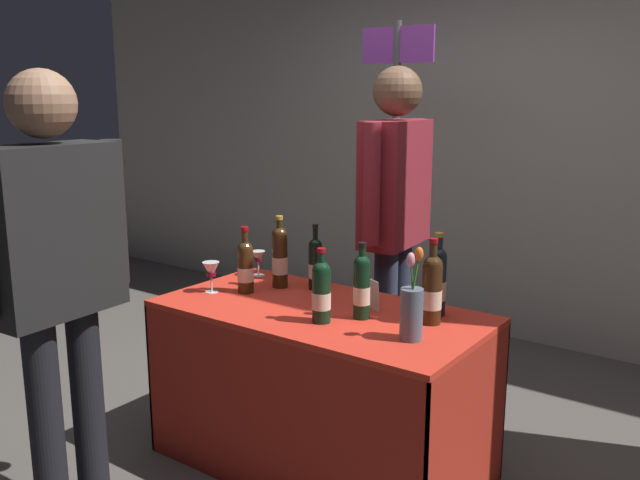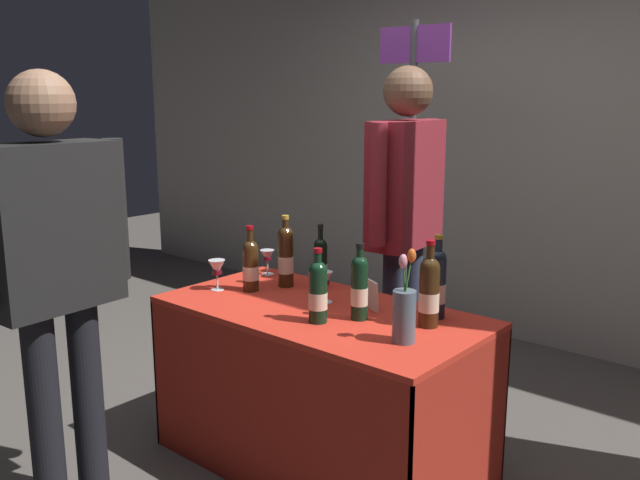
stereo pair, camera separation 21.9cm
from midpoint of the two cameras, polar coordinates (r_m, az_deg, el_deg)
name	(u,v)px [view 2 (the right image)]	position (r m, az deg, el deg)	size (l,w,h in m)	color
ground_plane	(320,464)	(3.20, 2.07, -18.34)	(12.00, 12.00, 0.00)	#514C47
back_partition	(537,119)	(4.63, 19.12, 9.58)	(7.91, 0.12, 2.94)	#9E998E
tasting_table	(320,359)	(2.98, 2.14, -9.96)	(1.41, 0.72, 0.73)	red
featured_wine_bottle	(250,264)	(3.13, -3.91, -2.08)	(0.07, 0.07, 0.31)	#38230F
display_bottle_0	(320,263)	(3.15, 2.03, -1.95)	(0.07, 0.07, 0.31)	black
display_bottle_1	(318,291)	(2.70, 2.16, -4.31)	(0.08, 0.08, 0.30)	black
display_bottle_2	(286,256)	(3.19, -0.94, -1.33)	(0.07, 0.07, 0.34)	#38230F
display_bottle_3	(437,283)	(2.80, 12.07, -3.55)	(0.07, 0.07, 0.35)	#192333
display_bottle_4	(359,287)	(2.74, 5.59, -3.96)	(0.07, 0.07, 0.32)	black
display_bottle_5	(429,291)	(2.70, 11.49, -4.23)	(0.08, 0.08, 0.35)	#38230F
wine_glass_near_vendor	(217,269)	(3.16, -6.72, -2.43)	(0.08, 0.08, 0.14)	silver
wine_glass_mid	(325,280)	(2.96, 2.55, -3.40)	(0.07, 0.07, 0.14)	silver
wine_glass_near_taster	(267,256)	(3.42, -2.63, -1.41)	(0.07, 0.07, 0.13)	silver
flower_vase	(404,311)	(2.52, 9.60, -5.90)	(0.09, 0.09, 0.35)	slate
brochure_stand	(370,294)	(2.90, 6.37, -4.55)	(0.15, 0.01, 0.13)	silver
vendor_presenter	(405,207)	(3.42, 8.98, 2.72)	(0.26, 0.63, 1.76)	#2D3347
taster_foreground_right	(54,258)	(2.61, -19.25, -1.45)	(0.24, 0.64, 1.71)	black
booth_signpost	(411,162)	(3.92, 9.27, 6.45)	(0.45, 0.04, 2.02)	#47474C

